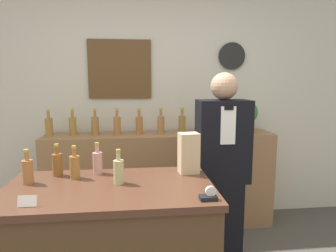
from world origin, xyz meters
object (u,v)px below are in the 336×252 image
object	(u,v)px
paper_bag	(189,153)
tape_dispenser	(209,195)
potted_plant	(245,115)
shopkeeper	(222,174)

from	to	relation	value
paper_bag	tape_dispenser	bearing A→B (deg)	-87.04
tape_dispenser	potted_plant	bearing A→B (deg)	63.40
potted_plant	paper_bag	size ratio (longest dim) A/B	1.27
paper_bag	tape_dispenser	xyz separation A→B (m)	(0.02, -0.47, -0.11)
shopkeeper	tape_dispenser	xyz separation A→B (m)	(-0.31, -0.81, 0.15)
paper_bag	tape_dispenser	size ratio (longest dim) A/B	3.01
shopkeeper	tape_dispenser	distance (m)	0.88
shopkeeper	tape_dispenser	bearing A→B (deg)	-111.11
shopkeeper	paper_bag	distance (m)	0.55
potted_plant	shopkeeper	bearing A→B (deg)	-122.12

